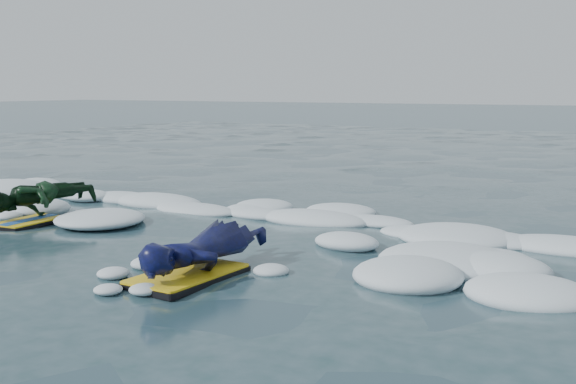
# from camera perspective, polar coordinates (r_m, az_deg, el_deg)

# --- Properties ---
(ground) EXTENTS (120.00, 120.00, 0.00)m
(ground) POSITION_cam_1_polar(r_m,az_deg,el_deg) (8.21, -12.53, -3.11)
(ground) COLOR #1C3944
(ground) RESTS_ON ground
(foam_band) EXTENTS (12.00, 3.10, 0.30)m
(foam_band) POSITION_cam_1_polar(r_m,az_deg,el_deg) (9.00, -8.18, -2.00)
(foam_band) COLOR white
(foam_band) RESTS_ON ground
(prone_woman_unit) EXTENTS (0.64, 1.60, 0.41)m
(prone_woman_unit) POSITION_cam_1_polar(r_m,az_deg,el_deg) (6.19, -6.74, -4.71)
(prone_woman_unit) COLOR black
(prone_woman_unit) RESTS_ON ground
(prone_child_unit) EXTENTS (1.03, 1.38, 0.49)m
(prone_child_unit) POSITION_cam_1_polar(r_m,az_deg,el_deg) (9.00, -18.96, -0.76)
(prone_child_unit) COLOR black
(prone_child_unit) RESTS_ON ground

